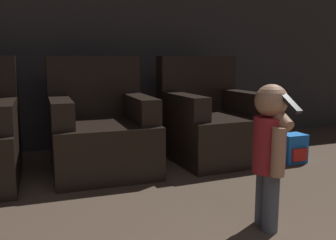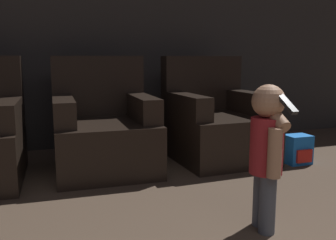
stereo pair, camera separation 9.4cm
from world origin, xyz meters
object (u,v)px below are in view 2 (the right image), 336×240
object	(u,v)px
armchair_middle	(104,131)
person_toddler	(267,146)
toy_backpack	(298,150)
armchair_right	(215,124)

from	to	relation	value
armchair_middle	person_toddler	bearing A→B (deg)	-64.86
toy_backpack	armchair_right	bearing A→B (deg)	144.54
armchair_middle	armchair_right	distance (m)	1.03
armchair_middle	armchair_right	bearing A→B (deg)	2.01
armchair_middle	person_toddler	world-z (taller)	armchair_middle
armchair_middle	toy_backpack	xyz separation A→B (m)	(1.63, -0.43, -0.19)
person_toddler	toy_backpack	size ratio (longest dim) A/B	3.09
armchair_middle	toy_backpack	distance (m)	1.70
person_toddler	armchair_middle	bearing A→B (deg)	-144.44
toy_backpack	person_toddler	bearing A→B (deg)	-134.96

